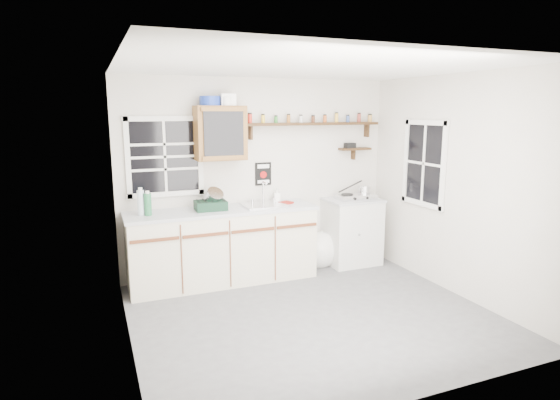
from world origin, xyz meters
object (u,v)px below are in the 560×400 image
Objects in this scene: main_cabinet at (223,245)px; right_cabinet at (352,231)px; hotplate at (356,196)px; spice_shelf at (313,123)px; upper_cabinet at (220,133)px; dish_rack at (212,203)px.

main_cabinet reaches higher than right_cabinet.
spice_shelf is at bearing 161.94° from hotplate.
main_cabinet is at bearing -179.21° from right_cabinet.
upper_cabinet is 1.20× the size of hotplate.
right_cabinet is at bearing -19.75° from spice_shelf.
upper_cabinet is at bearing 176.24° from right_cabinet.
upper_cabinet is at bearing 42.61° from dish_rack.
upper_cabinet is 2.04m from hotplate.
spice_shelf is 3.53× the size of hotplate.
dish_rack is (-1.96, -0.02, 0.55)m from right_cabinet.
right_cabinet is 1.68× the size of hotplate.
upper_cabinet is at bearing -176.89° from spice_shelf.
upper_cabinet reaches higher than main_cabinet.
dish_rack reaches higher than main_cabinet.
spice_shelf is 5.07× the size of dish_rack.
right_cabinet is 0.49m from hotplate.
main_cabinet is 4.27× the size of hotplate.
upper_cabinet reaches higher than dish_rack.
spice_shelf is at bearing 10.44° from dish_rack.
spice_shelf reaches higher than main_cabinet.
right_cabinet is 1.40× the size of upper_cabinet.
hotplate is (0.03, -0.02, 0.49)m from right_cabinet.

